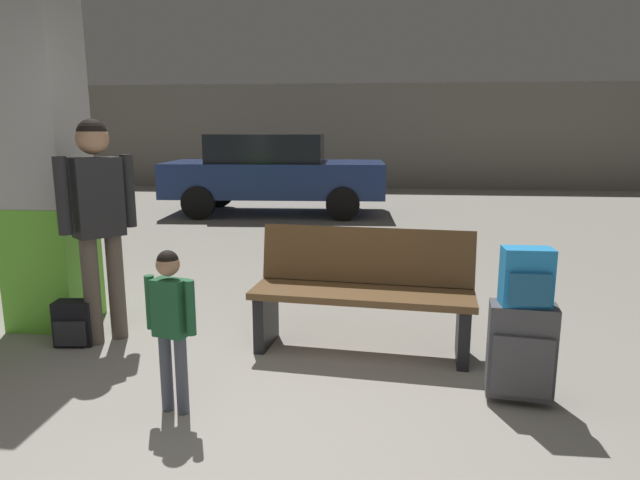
# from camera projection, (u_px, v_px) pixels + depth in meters

# --- Properties ---
(ground_plane) EXTENTS (18.00, 18.00, 0.10)m
(ground_plane) POSITION_uv_depth(u_px,v_px,m) (320.00, 268.00, 6.69)
(ground_plane) COLOR gray
(garage_back_wall) EXTENTS (18.00, 0.12, 2.80)m
(garage_back_wall) POSITION_uv_depth(u_px,v_px,m) (353.00, 136.00, 15.04)
(garage_back_wall) COLOR gray
(garage_back_wall) RESTS_ON ground_plane
(structural_pillar) EXTENTS (0.57, 0.57, 2.96)m
(structural_pillar) POSITION_uv_depth(u_px,v_px,m) (42.00, 147.00, 4.40)
(structural_pillar) COLOR #66C633
(structural_pillar) RESTS_ON ground_plane
(bench) EXTENTS (1.65, 0.69, 0.89)m
(bench) POSITION_uv_depth(u_px,v_px,m) (363.00, 291.00, 4.05)
(bench) COLOR brown
(bench) RESTS_ON ground_plane
(suitcase) EXTENTS (0.40, 0.28, 0.60)m
(suitcase) POSITION_uv_depth(u_px,v_px,m) (521.00, 351.00, 3.27)
(suitcase) COLOR #4C4C51
(suitcase) RESTS_ON ground_plane
(backpack_bright) EXTENTS (0.28, 0.19, 0.34)m
(backpack_bright) POSITION_uv_depth(u_px,v_px,m) (527.00, 278.00, 3.18)
(backpack_bright) COLOR #268CD8
(backpack_bright) RESTS_ON suitcase
(child) EXTENTS (0.31, 0.22, 0.96)m
(child) POSITION_uv_depth(u_px,v_px,m) (171.00, 314.00, 3.10)
(child) COLOR #4C5160
(child) RESTS_ON ground_plane
(adult) EXTENTS (0.41, 0.46, 1.68)m
(adult) POSITION_uv_depth(u_px,v_px,m) (98.00, 208.00, 4.09)
(adult) COLOR brown
(adult) RESTS_ON ground_plane
(backpack_dark_floor) EXTENTS (0.29, 0.21, 0.34)m
(backpack_dark_floor) POSITION_uv_depth(u_px,v_px,m) (75.00, 324.00, 4.18)
(backpack_dark_floor) COLOR black
(backpack_dark_floor) RESTS_ON ground_plane
(parked_car_far) EXTENTS (4.18, 1.95, 1.51)m
(parked_car_far) POSITION_uv_depth(u_px,v_px,m) (273.00, 171.00, 10.56)
(parked_car_far) COLOR navy
(parked_car_far) RESTS_ON ground_plane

